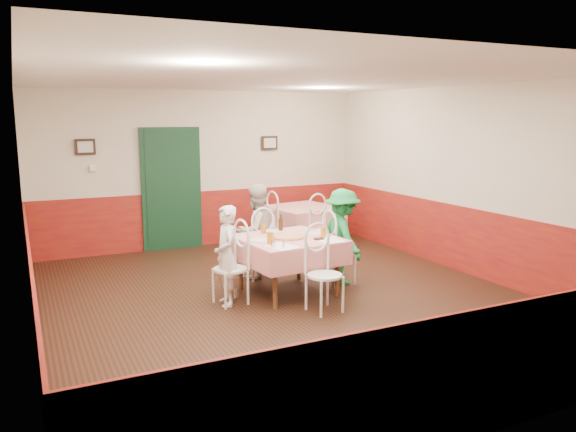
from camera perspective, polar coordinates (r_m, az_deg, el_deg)
name	(u,v)px	position (r m, az deg, el deg)	size (l,w,h in m)	color
floor	(287,299)	(7.37, -0.13, -8.42)	(7.00, 7.00, 0.00)	black
ceiling	(287,78)	(7.01, -0.14, 13.86)	(7.00, 7.00, 0.00)	white
back_wall	(203,169)	(10.30, -8.63, 4.72)	(6.00, 0.10, 2.80)	beige
front_wall	(502,251)	(4.23, 20.92, -3.37)	(6.00, 0.10, 2.80)	beige
left_wall	(24,209)	(6.37, -25.26, 0.65)	(0.10, 7.00, 2.80)	beige
right_wall	(468,181)	(8.77, 17.85, 3.44)	(0.10, 7.00, 2.80)	beige
wainscot_back	(204,218)	(10.41, -8.48, -0.23)	(6.00, 0.03, 1.00)	maroon
wainscot_front	(492,370)	(4.52, 20.05, -14.50)	(6.00, 0.03, 1.00)	maroon
wainscot_left	(32,293)	(6.56, -24.54, -7.12)	(0.03, 7.00, 1.00)	maroon
wainscot_right	(464,240)	(8.90, 17.47, -2.32)	(0.03, 7.00, 1.00)	maroon
door	(172,191)	(10.13, -11.74, 2.54)	(0.96, 0.06, 2.10)	black
picture_left	(85,147)	(9.82, -19.90, 6.62)	(0.32, 0.03, 0.26)	black
picture_right	(270,143)	(10.68, -1.89, 7.43)	(0.32, 0.03, 0.26)	black
thermostat	(93,168)	(9.85, -19.20, 4.62)	(0.10, 0.03, 0.10)	white
main_table	(288,266)	(7.51, 0.00, -5.08)	(1.22, 1.22, 0.77)	red
second_table	(303,228)	(10.05, 1.52, -1.21)	(1.12, 1.12, 0.77)	red
chair_left	(230,269)	(7.10, -5.90, -5.40)	(0.42, 0.42, 0.90)	white
chair_right	(339,252)	(7.95, 5.25, -3.71)	(0.42, 0.42, 0.90)	white
chair_far	(258,248)	(8.21, -3.09, -3.25)	(0.42, 0.42, 0.90)	white
chair_near	(325,275)	(6.80, 3.75, -6.05)	(0.42, 0.42, 0.90)	white
chair_second_a	(264,227)	(9.72, -2.41, -1.15)	(0.42, 0.42, 0.90)	white
chair_second_b	(323,231)	(9.39, 3.63, -1.56)	(0.42, 0.42, 0.90)	white
pizza	(288,237)	(7.39, 0.04, -2.14)	(0.42, 0.42, 0.03)	#B74723
plate_left	(260,240)	(7.22, -2.87, -2.50)	(0.25, 0.25, 0.01)	white
plate_right	(313,234)	(7.64, 2.58, -1.80)	(0.25, 0.25, 0.01)	white
plate_far	(274,232)	(7.77, -1.44, -1.59)	(0.25, 0.25, 0.01)	white
glass_a	(270,238)	(7.01, -1.82, -2.28)	(0.08, 0.08, 0.15)	#BF7219
glass_b	(323,232)	(7.44, 3.60, -1.68)	(0.07, 0.07, 0.13)	#BF7219
glass_c	(263,229)	(7.69, -2.52, -1.29)	(0.07, 0.07, 0.13)	#BF7219
beer_bottle	(281,224)	(7.79, -0.75, -0.78)	(0.06, 0.06, 0.22)	#381C0A
shaker_a	(274,244)	(6.85, -1.48, -2.85)	(0.04, 0.04, 0.09)	silver
shaker_b	(284,244)	(6.84, -0.45, -2.86)	(0.04, 0.04, 0.09)	silver
shaker_c	(273,243)	(6.91, -1.58, -2.75)	(0.04, 0.04, 0.09)	#B23319
menu_left	(282,246)	(6.91, -0.61, -3.10)	(0.30, 0.40, 0.00)	white
menu_right	(330,240)	(7.30, 4.24, -2.43)	(0.30, 0.40, 0.00)	white
wallet	(319,239)	(7.31, 3.15, -2.31)	(0.11, 0.09, 0.02)	black
diner_left	(226,256)	(7.03, -6.29, -4.03)	(0.46, 0.30, 1.26)	gray
diner_far	(256,231)	(8.20, -3.27, -1.56)	(0.67, 0.52, 1.38)	gray
diner_right	(343,236)	(7.93, 5.57, -2.08)	(0.87, 0.50, 1.35)	gray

